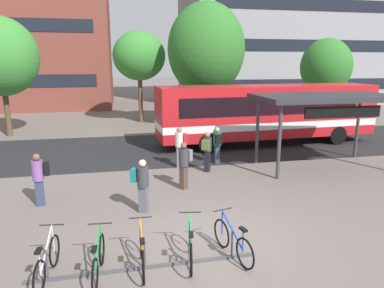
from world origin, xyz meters
TOP-DOWN VIEW (x-y plane):
  - ground at (0.00, 0.00)m, footprint 200.00×200.00m
  - bus_lane_asphalt at (0.00, 10.12)m, footprint 80.00×7.20m
  - city_bus at (5.80, 10.13)m, footprint 12.14×3.20m
  - bike_rack at (-1.71, -0.78)m, footprint 4.97×0.19m
  - parked_bicycle_silver_0 at (-3.71, -0.74)m, footprint 0.52×1.72m
  - parked_bicycle_green_1 at (-2.68, -0.89)m, footprint 0.52×1.72m
  - parked_bicycle_orange_2 at (-1.77, -0.76)m, footprint 0.52×1.72m
  - parked_bicycle_green_3 at (-0.68, -0.70)m, footprint 0.52×1.71m
  - parked_bicycle_blue_4 at (0.31, -0.70)m, footprint 0.60×1.69m
  - transit_shelter at (6.24, 5.40)m, footprint 5.79×3.01m
  - commuter_red_pack_0 at (0.32, 6.62)m, footprint 0.53×0.35m
  - commuter_olive_pack_1 at (1.29, 5.75)m, footprint 0.53×0.61m
  - commuter_black_pack_2 at (2.01, 6.79)m, footprint 0.34×0.52m
  - commuter_teal_pack_3 at (-1.57, 2.24)m, footprint 0.60×0.51m
  - commuter_grey_pack_4 at (0.03, 4.00)m, footprint 0.59×0.58m
  - commuter_black_pack_5 at (-4.66, 3.40)m, footprint 0.57×0.41m
  - street_tree_0 at (-8.86, 15.20)m, footprint 4.28×4.28m
  - street_tree_1 at (-0.62, 18.81)m, footprint 3.82×3.82m
  - street_tree_2 at (13.40, 17.03)m, footprint 3.83×3.83m
  - street_tree_3 at (3.70, 15.91)m, footprint 5.17×5.17m
  - building_left_wing at (-13.06, 31.26)m, footprint 20.27×11.43m

SIDE VIEW (x-z plane):
  - ground at x=0.00m, z-range 0.00..0.00m
  - bus_lane_asphalt at x=0.00m, z-range 0.00..0.01m
  - bike_rack at x=-1.71m, z-range -0.26..0.44m
  - parked_bicycle_silver_0 at x=-3.71m, z-range -0.11..0.88m
  - parked_bicycle_green_1 at x=-2.68m, z-range -0.11..0.88m
  - parked_bicycle_orange_2 at x=-1.77m, z-range -0.11..0.88m
  - parked_bicycle_green_3 at x=-0.68m, z-range -0.11..0.88m
  - parked_bicycle_blue_4 at x=0.31m, z-range -0.11..0.88m
  - commuter_teal_pack_3 at x=-1.57m, z-range 0.12..1.76m
  - commuter_black_pack_2 at x=2.01m, z-range 0.12..1.77m
  - commuter_olive_pack_1 at x=1.29m, z-range 0.13..1.79m
  - commuter_black_pack_5 at x=-4.66m, z-range 0.13..1.81m
  - commuter_grey_pack_4 at x=0.03m, z-range 0.13..1.81m
  - commuter_red_pack_0 at x=0.32m, z-range 0.14..1.89m
  - city_bus at x=5.80m, z-range 0.18..3.38m
  - transit_shelter at x=6.24m, z-range 1.34..4.45m
  - street_tree_2 at x=13.40m, z-range 0.99..7.20m
  - street_tree_0 at x=-8.86m, z-range 1.21..8.25m
  - street_tree_1 at x=-0.62m, z-range 1.53..8.18m
  - street_tree_3 at x=3.70m, z-range 1.09..9.44m
  - building_left_wing at x=-13.06m, z-range 0.00..14.12m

